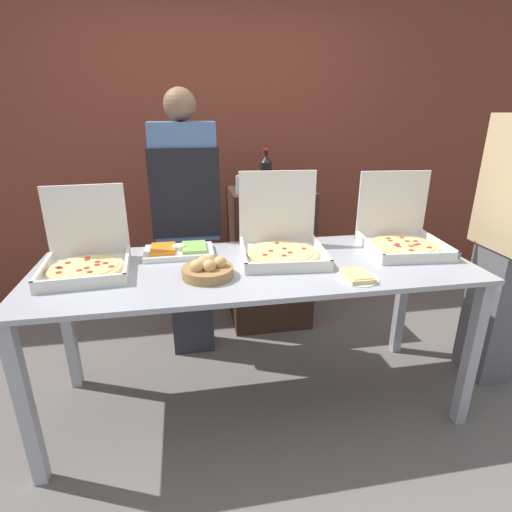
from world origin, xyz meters
The scene contains 14 objects.
ground_plane centered at (0.00, 0.00, 0.00)m, with size 16.00×16.00×0.00m, color slate.
brick_wall_behind centered at (0.00, 1.70, 1.40)m, with size 10.00×0.06×2.80m.
buffet_table centered at (0.00, 0.00, 0.77)m, with size 2.25×0.80×0.87m.
pizza_box_near_right centered at (-0.84, 0.08, 0.94)m, with size 0.43×0.44×0.40m.
pizza_box_far_left centered at (0.16, 0.13, 0.95)m, with size 0.48×0.49×0.44m.
pizza_box_far_right centered at (0.87, 0.12, 0.95)m, with size 0.46×0.47×0.42m.
paper_plate_front_left centered at (0.44, -0.26, 0.88)m, with size 0.21×0.21×0.03m.
veggie_tray centered at (-0.39, 0.23, 0.89)m, with size 0.38×0.23×0.05m.
bread_basket centered at (-0.26, -0.11, 0.91)m, with size 0.25×0.25×0.10m.
sideboard_podium centered at (0.28, 0.98, 0.54)m, with size 0.60×0.50×1.07m.
soda_bottle centered at (0.25, 0.98, 1.20)m, with size 0.08×0.08×0.29m.
soda_can_silver centered at (0.04, 0.86, 1.13)m, with size 0.07×0.07×0.12m.
person_server_vest centered at (-0.34, 0.67, 0.99)m, with size 0.42×0.24×1.75m.
person_guest_cap centered at (1.50, 0.02, 0.94)m, with size 0.22×0.40×1.80m.
Camera 1 is at (-0.34, -1.89, 1.63)m, focal length 28.00 mm.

